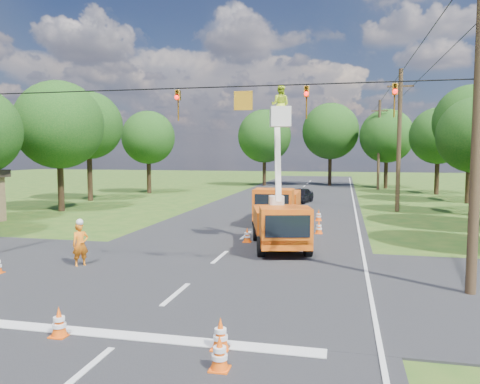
% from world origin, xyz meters
% --- Properties ---
extents(ground, '(140.00, 140.00, 0.00)m').
position_xyz_m(ground, '(0.00, 20.00, 0.00)').
color(ground, '#255118').
rests_on(ground, ground).
extents(road_main, '(12.00, 100.00, 0.06)m').
position_xyz_m(road_main, '(0.00, 20.00, 0.00)').
color(road_main, black).
rests_on(road_main, ground).
extents(road_cross, '(56.00, 10.00, 0.07)m').
position_xyz_m(road_cross, '(0.00, 2.00, 0.00)').
color(road_cross, black).
rests_on(road_cross, ground).
extents(stop_bar, '(9.00, 0.45, 0.02)m').
position_xyz_m(stop_bar, '(0.00, -3.20, 0.00)').
color(stop_bar, silver).
rests_on(stop_bar, ground).
extents(edge_line, '(0.12, 90.00, 0.02)m').
position_xyz_m(edge_line, '(5.60, 20.00, 0.00)').
color(edge_line, silver).
rests_on(edge_line, ground).
extents(bucket_truck, '(3.23, 5.75, 7.10)m').
position_xyz_m(bucket_truck, '(2.11, 7.32, 1.53)').
color(bucket_truck, orange).
rests_on(bucket_truck, ground).
extents(second_truck, '(2.43, 5.90, 2.19)m').
position_xyz_m(second_truck, '(0.97, 14.60, 1.14)').
color(second_truck, orange).
rests_on(second_truck, ground).
extents(ground_worker, '(0.69, 0.70, 1.63)m').
position_xyz_m(ground_worker, '(-4.67, 2.57, 0.82)').
color(ground_worker, orange).
rests_on(ground_worker, ground).
extents(distant_car, '(2.22, 3.91, 1.26)m').
position_xyz_m(distant_car, '(1.25, 26.20, 0.63)').
color(distant_car, black).
rests_on(distant_car, ground).
extents(traffic_cone_0, '(0.38, 0.38, 0.71)m').
position_xyz_m(traffic_cone_0, '(-1.49, -3.53, 0.36)').
color(traffic_cone_0, '#FF580D').
rests_on(traffic_cone_0, ground).
extents(traffic_cone_1, '(0.38, 0.38, 0.71)m').
position_xyz_m(traffic_cone_1, '(2.50, -4.32, 0.36)').
color(traffic_cone_1, '#FF580D').
rests_on(traffic_cone_1, ground).
extents(traffic_cone_2, '(0.38, 0.38, 0.71)m').
position_xyz_m(traffic_cone_2, '(0.42, 8.34, 0.36)').
color(traffic_cone_2, '#FF580D').
rests_on(traffic_cone_2, ground).
extents(traffic_cone_3, '(0.38, 0.38, 0.71)m').
position_xyz_m(traffic_cone_3, '(3.55, 11.40, 0.36)').
color(traffic_cone_3, '#FF580D').
rests_on(traffic_cone_3, ground).
extents(traffic_cone_7, '(0.38, 0.38, 0.71)m').
position_xyz_m(traffic_cone_7, '(3.30, 15.99, 0.36)').
color(traffic_cone_7, '#FF580D').
rests_on(traffic_cone_7, ground).
extents(traffic_cone_8, '(0.38, 0.38, 0.71)m').
position_xyz_m(traffic_cone_8, '(2.27, -3.40, 0.36)').
color(traffic_cone_8, '#FF580D').
rests_on(traffic_cone_8, ground).
extents(pole_right_near, '(1.80, 0.30, 10.00)m').
position_xyz_m(pole_right_near, '(8.50, 2.00, 5.11)').
color(pole_right_near, '#4C3823').
rests_on(pole_right_near, ground).
extents(pole_right_mid, '(1.80, 0.30, 10.00)m').
position_xyz_m(pole_right_mid, '(8.50, 22.00, 5.11)').
color(pole_right_mid, '#4C3823').
rests_on(pole_right_mid, ground).
extents(pole_right_far, '(1.80, 0.30, 10.00)m').
position_xyz_m(pole_right_far, '(8.50, 42.00, 5.11)').
color(pole_right_far, '#4C3823').
rests_on(pole_right_far, ground).
extents(signal_span, '(18.00, 0.29, 1.07)m').
position_xyz_m(signal_span, '(2.23, 1.99, 5.88)').
color(signal_span, black).
rests_on(signal_span, ground).
extents(tree_left_d, '(6.20, 6.20, 9.24)m').
position_xyz_m(tree_left_d, '(-15.00, 17.00, 6.12)').
color(tree_left_d, '#382616').
rests_on(tree_left_d, ground).
extents(tree_left_e, '(5.80, 5.80, 9.41)m').
position_xyz_m(tree_left_e, '(-16.80, 24.00, 6.49)').
color(tree_left_e, '#382616').
rests_on(tree_left_e, ground).
extents(tree_left_f, '(5.40, 5.40, 8.40)m').
position_xyz_m(tree_left_f, '(-14.80, 32.00, 5.69)').
color(tree_left_f, '#382616').
rests_on(tree_left_f, ground).
extents(tree_right_c, '(5.00, 5.00, 7.83)m').
position_xyz_m(tree_right_c, '(13.20, 21.00, 5.31)').
color(tree_right_c, '#382616').
rests_on(tree_right_c, ground).
extents(tree_right_d, '(6.00, 6.00, 9.70)m').
position_xyz_m(tree_right_d, '(14.80, 29.00, 6.68)').
color(tree_right_d, '#382616').
rests_on(tree_right_d, ground).
extents(tree_right_e, '(5.60, 5.60, 8.63)m').
position_xyz_m(tree_right_e, '(13.80, 37.00, 5.81)').
color(tree_right_e, '#382616').
rests_on(tree_right_e, ground).
extents(tree_far_a, '(6.60, 6.60, 9.50)m').
position_xyz_m(tree_far_a, '(-5.00, 45.00, 6.19)').
color(tree_far_a, '#382616').
rests_on(tree_far_a, ground).
extents(tree_far_b, '(7.00, 7.00, 10.32)m').
position_xyz_m(tree_far_b, '(3.00, 47.00, 6.81)').
color(tree_far_b, '#382616').
rests_on(tree_far_b, ground).
extents(tree_far_c, '(6.20, 6.20, 9.18)m').
position_xyz_m(tree_far_c, '(9.50, 44.00, 6.06)').
color(tree_far_c, '#382616').
rests_on(tree_far_c, ground).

